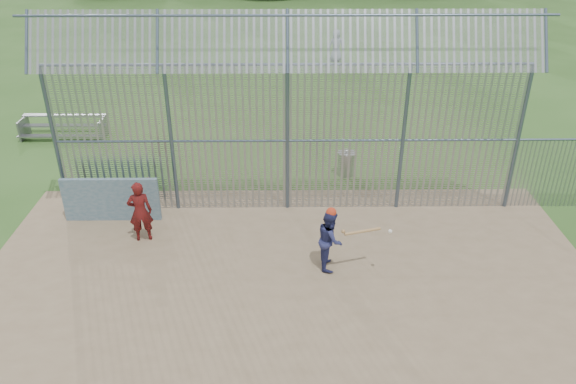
{
  "coord_description": "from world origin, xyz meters",
  "views": [
    {
      "loc": [
        -0.13,
        -9.91,
        7.72
      ],
      "look_at": [
        0.0,
        2.0,
        1.3
      ],
      "focal_mm": 35.0,
      "sensor_mm": 36.0,
      "label": 1
    }
  ],
  "objects_px": {
    "dugout_wall": "(111,199)",
    "bleacher": "(64,126)",
    "batter": "(330,239)",
    "trash_can": "(346,163)",
    "onlooker": "(140,211)"
  },
  "relations": [
    {
      "from": "dugout_wall",
      "to": "batter",
      "type": "height_order",
      "value": "batter"
    },
    {
      "from": "trash_can",
      "to": "bleacher",
      "type": "bearing_deg",
      "value": 162.35
    },
    {
      "from": "dugout_wall",
      "to": "bleacher",
      "type": "height_order",
      "value": "dugout_wall"
    },
    {
      "from": "bleacher",
      "to": "trash_can",
      "type": "bearing_deg",
      "value": -17.65
    },
    {
      "from": "trash_can",
      "to": "batter",
      "type": "bearing_deg",
      "value": -100.38
    },
    {
      "from": "trash_can",
      "to": "bleacher",
      "type": "relative_size",
      "value": 0.27
    },
    {
      "from": "dugout_wall",
      "to": "trash_can",
      "type": "relative_size",
      "value": 3.05
    },
    {
      "from": "trash_can",
      "to": "onlooker",
      "type": "bearing_deg",
      "value": -146.48
    },
    {
      "from": "batter",
      "to": "onlooker",
      "type": "xyz_separation_m",
      "value": [
        -4.55,
        1.18,
        0.07
      ]
    },
    {
      "from": "dugout_wall",
      "to": "onlooker",
      "type": "height_order",
      "value": "onlooker"
    },
    {
      "from": "dugout_wall",
      "to": "bleacher",
      "type": "relative_size",
      "value": 0.83
    },
    {
      "from": "batter",
      "to": "dugout_wall",
      "type": "bearing_deg",
      "value": 69.95
    },
    {
      "from": "trash_can",
      "to": "dugout_wall",
      "type": "bearing_deg",
      "value": -157.71
    },
    {
      "from": "dugout_wall",
      "to": "trash_can",
      "type": "bearing_deg",
      "value": 22.29
    },
    {
      "from": "trash_can",
      "to": "bleacher",
      "type": "xyz_separation_m",
      "value": [
        -9.63,
        3.06,
        0.03
      ]
    }
  ]
}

